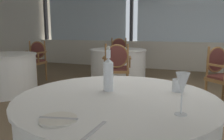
{
  "coord_description": "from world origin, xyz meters",
  "views": [
    {
      "loc": [
        0.39,
        -3.05,
        1.17
      ],
      "look_at": [
        -0.13,
        -1.71,
        0.92
      ],
      "focal_mm": 35.45,
      "sensor_mm": 36.0,
      "label": 1
    }
  ],
  "objects_px": {
    "dining_chair_2_0": "(117,65)",
    "side_plate": "(58,119)",
    "water_bottle": "(108,73)",
    "wine_glass": "(182,85)",
    "water_tumbler": "(178,85)",
    "dining_chair_1_0": "(35,58)",
    "dining_chair_3_0": "(222,72)",
    "dining_chair_2_1": "(119,52)"
  },
  "relations": [
    {
      "from": "dining_chair_3_0",
      "to": "dining_chair_2_1",
      "type": "bearing_deg",
      "value": -176.53
    },
    {
      "from": "dining_chair_3_0",
      "to": "dining_chair_2_0",
      "type": "bearing_deg",
      "value": -138.07
    },
    {
      "from": "side_plate",
      "to": "dining_chair_2_1",
      "type": "bearing_deg",
      "value": 106.46
    },
    {
      "from": "water_bottle",
      "to": "dining_chair_2_0",
      "type": "xyz_separation_m",
      "value": [
        -0.82,
        2.43,
        -0.33
      ]
    },
    {
      "from": "water_bottle",
      "to": "dining_chair_3_0",
      "type": "height_order",
      "value": "water_bottle"
    },
    {
      "from": "water_tumbler",
      "to": "dining_chair_3_0",
      "type": "bearing_deg",
      "value": 77.38
    },
    {
      "from": "water_bottle",
      "to": "water_tumbler",
      "type": "relative_size",
      "value": 3.61
    },
    {
      "from": "wine_glass",
      "to": "water_tumbler",
      "type": "xyz_separation_m",
      "value": [
        -0.05,
        0.46,
        -0.11
      ]
    },
    {
      "from": "dining_chair_2_1",
      "to": "dining_chair_3_0",
      "type": "relative_size",
      "value": 1.04
    },
    {
      "from": "water_tumbler",
      "to": "dining_chair_2_1",
      "type": "height_order",
      "value": "dining_chair_2_1"
    },
    {
      "from": "water_tumbler",
      "to": "dining_chair_2_0",
      "type": "relative_size",
      "value": 0.09
    },
    {
      "from": "dining_chair_2_0",
      "to": "side_plate",
      "type": "bearing_deg",
      "value": 176.19
    },
    {
      "from": "dining_chair_2_0",
      "to": "dining_chair_3_0",
      "type": "relative_size",
      "value": 1.01
    },
    {
      "from": "wine_glass",
      "to": "water_tumbler",
      "type": "distance_m",
      "value": 0.47
    },
    {
      "from": "side_plate",
      "to": "dining_chair_1_0",
      "type": "relative_size",
      "value": 0.19
    },
    {
      "from": "water_bottle",
      "to": "dining_chair_2_1",
      "type": "relative_size",
      "value": 0.33
    },
    {
      "from": "water_bottle",
      "to": "dining_chair_3_0",
      "type": "distance_m",
      "value": 2.56
    },
    {
      "from": "side_plate",
      "to": "water_bottle",
      "type": "distance_m",
      "value": 0.6
    },
    {
      "from": "wine_glass",
      "to": "dining_chair_3_0",
      "type": "distance_m",
      "value": 2.71
    },
    {
      "from": "water_tumbler",
      "to": "dining_chair_2_0",
      "type": "xyz_separation_m",
      "value": [
        -1.29,
        2.27,
        -0.24
      ]
    },
    {
      "from": "water_tumbler",
      "to": "dining_chair_3_0",
      "type": "height_order",
      "value": "dining_chair_3_0"
    },
    {
      "from": "side_plate",
      "to": "water_tumbler",
      "type": "relative_size",
      "value": 2.04
    },
    {
      "from": "water_bottle",
      "to": "wine_glass",
      "type": "xyz_separation_m",
      "value": [
        0.52,
        -0.29,
        0.03
      ]
    },
    {
      "from": "dining_chair_2_0",
      "to": "wine_glass",
      "type": "bearing_deg",
      "value": -172.39
    },
    {
      "from": "dining_chair_2_1",
      "to": "dining_chair_3_0",
      "type": "distance_m",
      "value": 3.3
    },
    {
      "from": "side_plate",
      "to": "dining_chair_2_1",
      "type": "xyz_separation_m",
      "value": [
        -1.51,
        5.1,
        -0.19
      ]
    },
    {
      "from": "wine_glass",
      "to": "dining_chair_2_0",
      "type": "relative_size",
      "value": 0.23
    },
    {
      "from": "side_plate",
      "to": "dining_chair_1_0",
      "type": "bearing_deg",
      "value": 131.87
    },
    {
      "from": "dining_chair_2_0",
      "to": "water_tumbler",
      "type": "bearing_deg",
      "value": -169.02
    },
    {
      "from": "side_plate",
      "to": "dining_chair_3_0",
      "type": "height_order",
      "value": "dining_chair_3_0"
    },
    {
      "from": "water_bottle",
      "to": "dining_chair_2_0",
      "type": "distance_m",
      "value": 2.59
    },
    {
      "from": "side_plate",
      "to": "dining_chair_2_1",
      "type": "relative_size",
      "value": 0.19
    },
    {
      "from": "water_bottle",
      "to": "dining_chair_2_1",
      "type": "bearing_deg",
      "value": 108.71
    },
    {
      "from": "side_plate",
      "to": "water_bottle",
      "type": "xyz_separation_m",
      "value": [
        0.02,
        0.58,
        0.12
      ]
    },
    {
      "from": "dining_chair_2_0",
      "to": "dining_chair_3_0",
      "type": "distance_m",
      "value": 1.79
    },
    {
      "from": "water_bottle",
      "to": "water_tumbler",
      "type": "xyz_separation_m",
      "value": [
        0.47,
        0.16,
        -0.08
      ]
    },
    {
      "from": "dining_chair_1_0",
      "to": "water_tumbler",
      "type": "bearing_deg",
      "value": 47.05
    },
    {
      "from": "water_bottle",
      "to": "wine_glass",
      "type": "height_order",
      "value": "water_bottle"
    },
    {
      "from": "side_plate",
      "to": "wine_glass",
      "type": "height_order",
      "value": "wine_glass"
    },
    {
      "from": "water_tumbler",
      "to": "dining_chair_1_0",
      "type": "height_order",
      "value": "dining_chair_1_0"
    },
    {
      "from": "water_bottle",
      "to": "dining_chair_2_0",
      "type": "height_order",
      "value": "water_bottle"
    },
    {
      "from": "side_plate",
      "to": "water_tumbler",
      "type": "bearing_deg",
      "value": 56.72
    }
  ]
}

